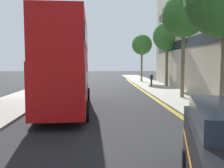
% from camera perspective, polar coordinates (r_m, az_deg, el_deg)
% --- Properties ---
extents(sidewalk_right, '(4.00, 80.00, 0.14)m').
position_cam_1_polar(sidewalk_right, '(20.02, 16.88, -3.66)').
color(sidewalk_right, '#ADA89E').
rests_on(sidewalk_right, ground).
extents(sidewalk_left, '(4.00, 80.00, 0.14)m').
position_cam_1_polar(sidewalk_left, '(20.00, -21.10, -3.79)').
color(sidewalk_left, '#ADA89E').
rests_on(sidewalk_left, ground).
extents(kerb_line_outer, '(0.10, 56.00, 0.01)m').
position_cam_1_polar(kerb_line_outer, '(17.53, 12.50, -4.98)').
color(kerb_line_outer, yellow).
rests_on(kerb_line_outer, ground).
extents(kerb_line_inner, '(0.10, 56.00, 0.01)m').
position_cam_1_polar(kerb_line_inner, '(17.49, 12.00, -4.99)').
color(kerb_line_inner, yellow).
rests_on(kerb_line_inner, ground).
extents(double_decker_bus_away, '(3.17, 10.91, 5.64)m').
position_cam_1_polar(double_decker_bus_away, '(15.79, -10.45, 5.01)').
color(double_decker_bus_away, '#B20F0F').
rests_on(double_decker_bus_away, ground).
extents(pedestrian_far, '(0.34, 0.22, 1.62)m').
position_cam_1_polar(pedestrian_far, '(30.19, 9.21, 1.05)').
color(pedestrian_far, '#2D2D38').
rests_on(pedestrian_far, sidewalk_right).
extents(street_tree_near, '(3.11, 3.11, 7.25)m').
position_cam_1_polar(street_tree_near, '(38.35, 7.01, 9.06)').
color(street_tree_near, '#6B6047').
rests_on(street_tree_near, sidewalk_right).
extents(street_tree_mid, '(3.63, 3.63, 8.57)m').
position_cam_1_polar(street_tree_mid, '(21.43, 16.49, 15.13)').
color(street_tree_mid, '#6B6047').
rests_on(street_tree_mid, sidewalk_right).
extents(street_tree_distant, '(3.59, 3.59, 7.98)m').
position_cam_1_polar(street_tree_distant, '(31.49, 12.80, 10.78)').
color(street_tree_distant, '#6B6047').
rests_on(street_tree_distant, sidewalk_right).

